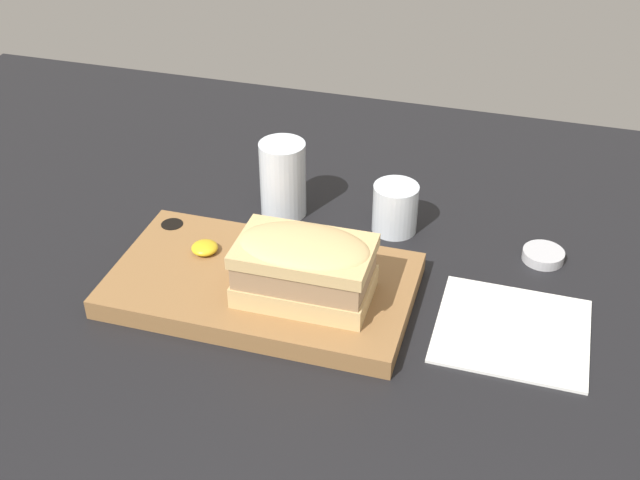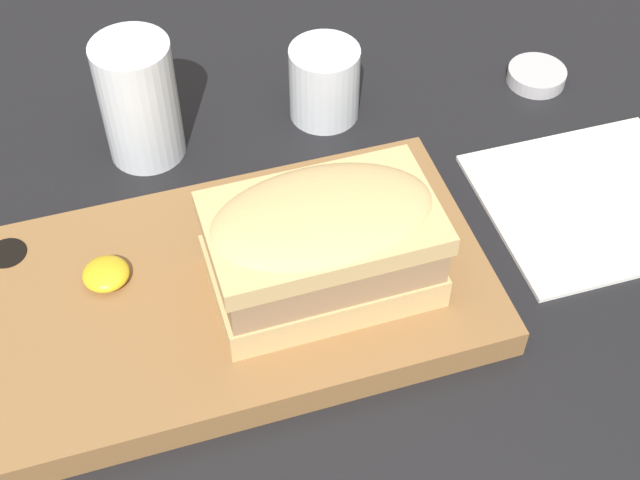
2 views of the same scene
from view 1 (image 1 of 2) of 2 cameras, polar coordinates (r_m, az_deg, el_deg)
name	(u,v)px [view 1 (image 1 of 2)]	position (r cm, az deg, el deg)	size (l,w,h in cm)	color
dining_table	(330,323)	(95.14, 0.75, -5.92)	(171.78, 121.37, 2.00)	black
serving_board	(262,285)	(97.44, -4.17, -3.18)	(36.25, 20.65, 2.59)	olive
sandwich	(306,263)	(91.34, -1.03, -1.61)	(15.51, 9.47, 8.05)	tan
mustard_dollop	(205,248)	(101.12, -8.20, -0.55)	(3.33, 3.33, 1.33)	gold
water_glass	(283,184)	(110.48, -2.64, 4.03)	(6.36, 6.36, 10.84)	silver
wine_glass	(395,210)	(108.09, 5.36, 2.11)	(6.09, 6.09, 6.78)	silver
napkin	(512,330)	(94.87, 13.50, -6.28)	(17.34, 16.04, 0.40)	white
condiment_dish	(543,255)	(107.01, 15.59, -1.06)	(5.31, 5.31, 1.34)	#B2B2B7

